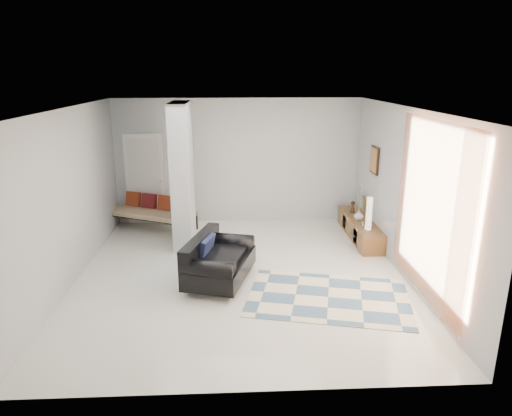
{
  "coord_description": "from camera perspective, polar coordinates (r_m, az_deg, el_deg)",
  "views": [
    {
      "loc": [
        -0.1,
        -7.17,
        3.34
      ],
      "look_at": [
        0.29,
        0.6,
        1.01
      ],
      "focal_mm": 32.0,
      "sensor_mm": 36.0,
      "label": 1
    }
  ],
  "objects": [
    {
      "name": "wall_back",
      "position": [
        10.36,
        -2.27,
        5.84
      ],
      "size": [
        6.0,
        0.0,
        6.0
      ],
      "primitive_type": "plane",
      "rotation": [
        1.57,
        0.0,
        0.0
      ],
      "color": "#B5B8BA",
      "rests_on": "ground"
    },
    {
      "name": "hallway_door",
      "position": [
        10.59,
        -13.7,
        3.51
      ],
      "size": [
        0.85,
        0.06,
        2.04
      ],
      "primitive_type": "cube",
      "color": "silver",
      "rests_on": "floor"
    },
    {
      "name": "cylinder_lamp",
      "position": [
        9.06,
        13.95,
        -0.66
      ],
      "size": [
        0.12,
        0.12,
        0.64
      ],
      "primitive_type": "cylinder",
      "color": "white",
      "rests_on": "media_console"
    },
    {
      "name": "wall_front",
      "position": [
        4.6,
        -1.39,
        -8.26
      ],
      "size": [
        6.0,
        0.0,
        6.0
      ],
      "primitive_type": "plane",
      "rotation": [
        -1.57,
        0.0,
        0.0
      ],
      "color": "#B5B8BA",
      "rests_on": "ground"
    },
    {
      "name": "daybed",
      "position": [
        10.25,
        -12.92,
        -0.37
      ],
      "size": [
        1.98,
        1.47,
        0.77
      ],
      "rotation": [
        0.0,
        0.0,
        -0.44
      ],
      "color": "black",
      "rests_on": "floor"
    },
    {
      "name": "ceiling",
      "position": [
        7.2,
        -2.11,
        12.34
      ],
      "size": [
        6.0,
        6.0,
        0.0
      ],
      "primitive_type": "plane",
      "rotation": [
        3.14,
        0.0,
        0.0
      ],
      "color": "white",
      "rests_on": "wall_back"
    },
    {
      "name": "wall_art",
      "position": [
        9.46,
        14.6,
        5.83
      ],
      "size": [
        0.04,
        0.45,
        0.55
      ],
      "primitive_type": "cube",
      "color": "#34190E",
      "rests_on": "wall_right"
    },
    {
      "name": "area_rug",
      "position": [
        7.25,
        9.02,
        -10.96
      ],
      "size": [
        2.74,
        2.13,
        0.01
      ],
      "primitive_type": "cube",
      "rotation": [
        0.0,
        0.0,
        -0.22
      ],
      "color": "beige",
      "rests_on": "floor"
    },
    {
      "name": "loveseat",
      "position": [
        7.58,
        -4.97,
        -6.57
      ],
      "size": [
        1.24,
        1.66,
        0.76
      ],
      "rotation": [
        0.0,
        0.0,
        -0.28
      ],
      "color": "silver",
      "rests_on": "floor"
    },
    {
      "name": "curtain",
      "position": [
        6.89,
        20.95,
        -0.39
      ],
      "size": [
        0.0,
        2.55,
        2.55
      ],
      "primitive_type": "plane",
      "rotation": [
        1.57,
        0.0,
        1.57
      ],
      "color": "#D86938",
      "rests_on": "wall_right"
    },
    {
      "name": "vase",
      "position": [
        9.65,
        12.72,
        -0.87
      ],
      "size": [
        0.2,
        0.2,
        0.2
      ],
      "primitive_type": "imported",
      "rotation": [
        0.0,
        0.0,
        0.02
      ],
      "color": "white",
      "rests_on": "media_console"
    },
    {
      "name": "floor",
      "position": [
        7.91,
        -1.9,
        -8.32
      ],
      "size": [
        6.0,
        6.0,
        0.0
      ],
      "primitive_type": "plane",
      "color": "silver",
      "rests_on": "ground"
    },
    {
      "name": "wall_right",
      "position": [
        7.96,
        18.22,
        1.69
      ],
      "size": [
        0.0,
        6.0,
        6.0
      ],
      "primitive_type": "plane",
      "rotation": [
        1.57,
        0.0,
        -1.57
      ],
      "color": "#B5B8BA",
      "rests_on": "ground"
    },
    {
      "name": "bronze_figurine",
      "position": [
        10.12,
        11.97,
        0.12
      ],
      "size": [
        0.13,
        0.13,
        0.25
      ],
      "primitive_type": null,
      "rotation": [
        0.0,
        0.0,
        -0.07
      ],
      "color": "#321F16",
      "rests_on": "media_console"
    },
    {
      "name": "media_console",
      "position": [
        9.77,
        12.86,
        -2.5
      ],
      "size": [
        0.45,
        2.07,
        0.8
      ],
      "color": "brown",
      "rests_on": "floor"
    },
    {
      "name": "wall_left",
      "position": [
        7.89,
        -22.4,
        1.14
      ],
      "size": [
        0.0,
        6.0,
        6.0
      ],
      "primitive_type": "plane",
      "rotation": [
        1.57,
        0.0,
        1.57
      ],
      "color": "#B5B8BA",
      "rests_on": "ground"
    },
    {
      "name": "partition_column",
      "position": [
        9.04,
        -9.17,
        4.05
      ],
      "size": [
        0.35,
        1.2,
        2.8
      ],
      "primitive_type": "cube",
      "color": "#AEB3B5",
      "rests_on": "floor"
    }
  ]
}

